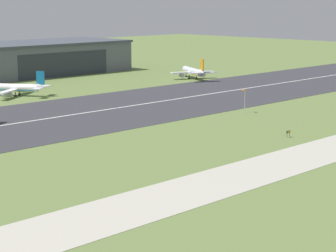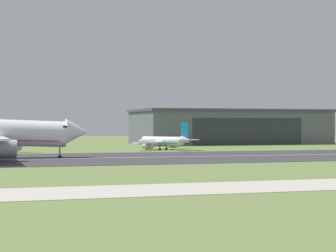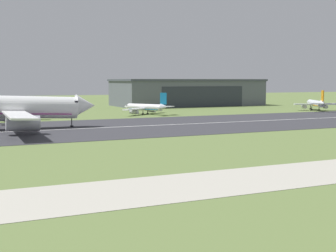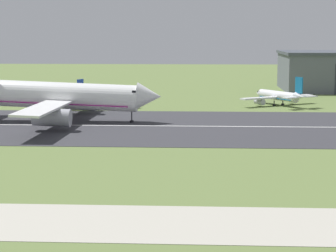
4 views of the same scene
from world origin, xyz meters
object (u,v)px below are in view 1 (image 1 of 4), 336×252
at_px(airplane_parked_west, 17,88).
at_px(airplane_parked_east, 193,71).
at_px(windsock_pole, 243,92).
at_px(runway_sign, 288,132).

relative_size(airplane_parked_west, airplane_parked_east, 0.91).
relative_size(airplane_parked_west, windsock_pole, 3.18).
xyz_separation_m(airplane_parked_east, windsock_pole, (-45.11, -59.32, 2.73)).
distance_m(airplane_parked_west, windsock_pole, 72.38).
bearing_deg(airplane_parked_east, windsock_pole, -127.25).
bearing_deg(windsock_pole, runway_sign, -123.73).
relative_size(airplane_parked_east, runway_sign, 15.09).
height_order(airplane_parked_west, runway_sign, airplane_parked_west).
height_order(windsock_pole, runway_sign, windsock_pole).
distance_m(airplane_parked_east, runway_sign, 106.15).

